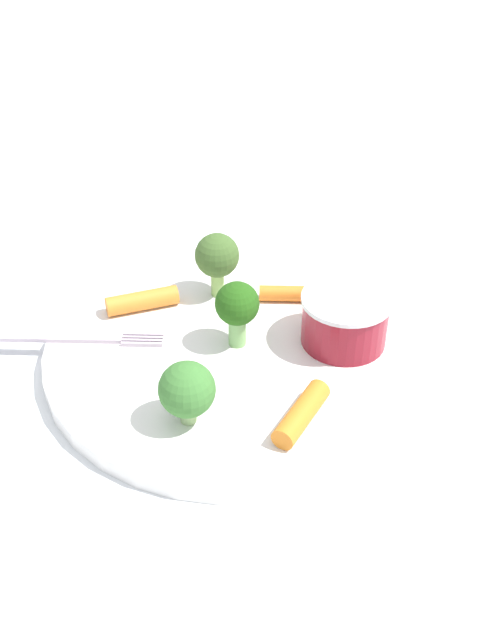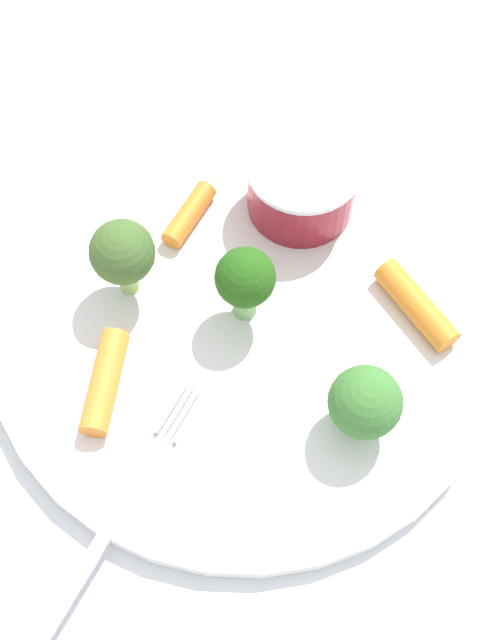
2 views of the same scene
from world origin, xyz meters
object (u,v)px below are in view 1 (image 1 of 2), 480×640
plate (237,350)px  broccoli_floret_1 (187,390)px  carrot_stick_2 (286,293)px  broccoli_floret_2 (234,307)px  carrot_stick_0 (301,414)px  fork (49,338)px  sauce_cup (345,319)px  broccoli_floret_0 (217,257)px  carrot_stick_1 (142,301)px

plate → broccoli_floret_1: bearing=-152.8°
broccoli_floret_1 → carrot_stick_2: 0.14m
broccoli_floret_1 → carrot_stick_2: (0.13, 0.05, -0.02)m
plate → broccoli_floret_1: 0.09m
carrot_stick_2 → broccoli_floret_2: bearing=-167.6°
broccoli_floret_1 → carrot_stick_2: broccoli_floret_1 is taller
carrot_stick_0 → carrot_stick_2: bearing=49.6°
fork → carrot_stick_0: bearing=-67.4°
sauce_cup → broccoli_floret_0: size_ratio=1.21×
broccoli_floret_2 → broccoli_floret_0: bearing=60.4°
broccoli_floret_2 → carrot_stick_1: broccoli_floret_2 is taller
carrot_stick_0 → broccoli_floret_2: bearing=76.1°
broccoli_floret_0 → broccoli_floret_1: (-0.10, -0.09, -0.01)m
broccoli_floret_0 → broccoli_floret_2: size_ratio=1.04×
carrot_stick_1 → fork: size_ratio=0.41×
sauce_cup → carrot_stick_2: 0.06m
sauce_cup → fork: sauce_cup is taller
broccoli_floret_1 → fork: broccoli_floret_1 is taller
sauce_cup → carrot_stick_0: 0.09m
broccoli_floret_2 → fork: size_ratio=0.38×
broccoli_floret_1 → carrot_stick_2: size_ratio=1.07×
plate → broccoli_floret_0: broccoli_floret_0 is taller
broccoli_floret_0 → carrot_stick_0: 0.15m
carrot_stick_1 → carrot_stick_0: bearing=-89.4°
broccoli_floret_0 → carrot_stick_1: bearing=157.2°
broccoli_floret_1 → broccoli_floret_2: 0.08m
carrot_stick_1 → fork: carrot_stick_1 is taller
fork → broccoli_floret_0: bearing=-15.9°
carrot_stick_1 → broccoli_floret_2: bearing=-73.2°
carrot_stick_1 → fork: 0.07m
sauce_cup → carrot_stick_0: (-0.08, -0.04, -0.01)m
broccoli_floret_1 → carrot_stick_1: broccoli_floret_1 is taller
carrot_stick_0 → fork: carrot_stick_0 is taller
broccoli_floret_2 → fork: bearing=136.6°
broccoli_floret_1 → plate: bearing=27.2°
plate → broccoli_floret_1: size_ratio=6.25×
fork → sauce_cup: bearing=-41.9°
sauce_cup → fork: 0.20m
carrot_stick_1 → carrot_stick_2: 0.10m
broccoli_floret_2 → plate: bearing=-35.5°
broccoli_floret_0 → broccoli_floret_2: 0.06m
carrot_stick_2 → sauce_cup: bearing=-94.8°
plate → broccoli_floret_2: broccoli_floret_2 is taller
plate → carrot_stick_0: bearing=-105.1°
plate → broccoli_floret_0: 0.07m
broccoli_floret_0 → carrot_stick_1: size_ratio=0.97×
broccoli_floret_0 → carrot_stick_0: broccoli_floret_0 is taller
carrot_stick_2 → plate: bearing=-166.3°
broccoli_floret_0 → plate: bearing=-117.7°
sauce_cup → fork: bearing=138.1°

